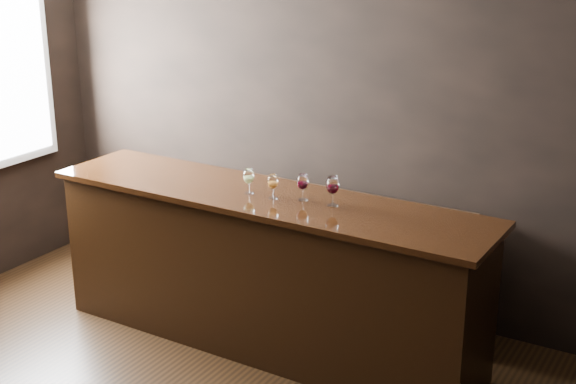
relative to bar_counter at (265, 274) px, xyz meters
The scene contains 8 objects.
room_shell 1.76m from the bar_counter, 107.96° to the right, with size 5.02×4.52×2.81m.
bar_counter is the anchor object (origin of this frame).
bar_top 0.57m from the bar_counter, behind, with size 3.25×0.76×0.04m, color black.
back_bar_shelf 0.76m from the bar_counter, 95.72° to the left, with size 2.60×0.40×0.93m, color black.
glass_white 0.72m from the bar_counter, 163.51° to the right, with size 0.07×0.07×0.18m.
glass_amber 0.71m from the bar_counter, 23.36° to the right, with size 0.07×0.07×0.17m.
glass_red_a 0.77m from the bar_counter, ahead, with size 0.08×0.08×0.18m.
glass_red_b 0.89m from the bar_counter, ahead, with size 0.09×0.09×0.20m.
Camera 1 is at (2.94, -3.12, 2.90)m, focal length 50.00 mm.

